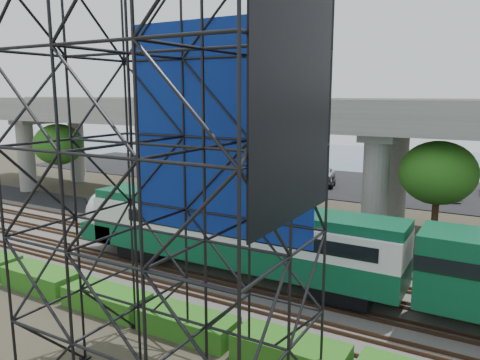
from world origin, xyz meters
The scene contains 13 objects.
ground centered at (0.00, 0.00, 0.00)m, with size 140.00×140.00×0.00m, color #474233.
ballast_bed centered at (0.00, 2.00, 0.10)m, with size 90.00×12.00×0.20m, color slate.
service_road centered at (0.00, 10.50, 0.04)m, with size 90.00×5.00×0.08m, color black.
parking_lot centered at (0.00, 34.00, 0.04)m, with size 90.00×18.00×0.08m, color black.
harbor_water centered at (0.00, 56.00, 0.01)m, with size 140.00×40.00×0.03m, color #475E76.
rail_tracks centered at (0.00, 2.00, 0.28)m, with size 90.00×9.52×0.16m.
commuter_train centered at (6.79, 2.00, 2.88)m, with size 29.30×3.06×4.30m.
overpass centered at (-0.19, 16.00, 8.21)m, with size 80.00×12.00×12.40m.
scaffold_tower centered at (8.04, -7.98, 7.47)m, with size 9.36×6.36×15.00m.
hedge_strip centered at (1.01, -4.30, 0.56)m, with size 34.60×1.80×1.20m.
trees centered at (-4.67, 16.17, 5.57)m, with size 40.94×16.94×7.69m.
suv centered at (-3.50, 11.23, 0.70)m, with size 2.07×4.49×1.25m, color black.
parked_cars centered at (0.64, 33.53, 0.71)m, with size 38.08×9.70×1.32m.
Camera 1 is at (17.72, -20.02, 10.66)m, focal length 35.00 mm.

